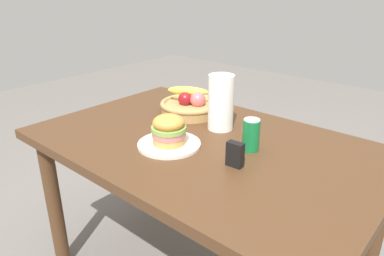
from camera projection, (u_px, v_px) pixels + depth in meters
name	position (u px, v px, depth m)	size (l,w,h in m)	color
dining_table	(203.00, 163.00, 1.51)	(1.40, 0.90, 0.75)	#4C301C
plate	(169.00, 144.00, 1.42)	(0.25, 0.25, 0.01)	silver
sandwich	(169.00, 129.00, 1.40)	(0.14, 0.14, 0.12)	tan
soda_can	(251.00, 135.00, 1.37)	(0.07, 0.07, 0.13)	#147238
fruit_basket	(190.00, 105.00, 1.75)	(0.29, 0.29, 0.14)	tan
paper_towel_roll	(221.00, 103.00, 1.54)	(0.11, 0.11, 0.24)	white
napkin_holder	(235.00, 154.00, 1.25)	(0.06, 0.03, 0.09)	black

